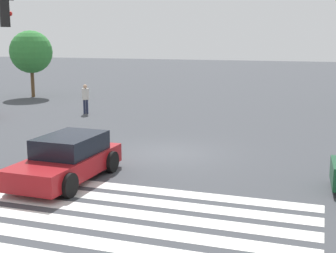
% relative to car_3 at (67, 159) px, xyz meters
% --- Properties ---
extents(ground_plane, '(148.26, 148.26, 0.00)m').
position_rel_car_3_xyz_m(ground_plane, '(1.97, 4.28, -0.68)').
color(ground_plane, '#3D3F44').
extents(crosswalk_markings, '(11.79, 6.30, 0.01)m').
position_rel_car_3_xyz_m(crosswalk_markings, '(1.97, -3.03, -0.68)').
color(crosswalk_markings, silver).
rests_on(crosswalk_markings, ground_plane).
extents(car_3, '(2.17, 4.42, 1.42)m').
position_rel_car_3_xyz_m(car_3, '(0.00, 0.00, 0.00)').
color(car_3, maroon).
rests_on(car_3, ground_plane).
extents(pedestrian, '(0.41, 0.41, 1.75)m').
position_rel_car_3_xyz_m(pedestrian, '(-5.74, 11.92, 0.30)').
color(pedestrian, '#232842').
rests_on(pedestrian, ground_plane).
extents(tree_corner_c, '(3.19, 3.19, 5.01)m').
position_rel_car_3_xyz_m(tree_corner_c, '(-13.42, 17.82, 2.72)').
color(tree_corner_c, brown).
rests_on(tree_corner_c, ground_plane).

